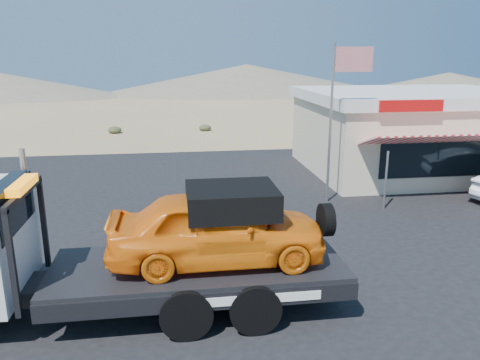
# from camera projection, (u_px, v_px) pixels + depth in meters

# --- Properties ---
(ground) EXTENTS (120.00, 120.00, 0.00)m
(ground) POSITION_uv_depth(u_px,v_px,m) (219.00, 256.00, 13.37)
(ground) COLOR #947654
(ground) RESTS_ON ground
(asphalt_lot) EXTENTS (32.00, 24.00, 0.02)m
(asphalt_lot) POSITION_uv_depth(u_px,v_px,m) (267.00, 218.00, 16.51)
(asphalt_lot) COLOR black
(asphalt_lot) RESTS_ON ground
(tow_truck) EXTENTS (9.28, 2.75, 3.10)m
(tow_truck) POSITION_uv_depth(u_px,v_px,m) (118.00, 243.00, 10.05)
(tow_truck) COLOR black
(tow_truck) RESTS_ON asphalt_lot
(jerky_store) EXTENTS (10.40, 9.97, 3.90)m
(jerky_store) POSITION_uv_depth(u_px,v_px,m) (413.00, 131.00, 22.88)
(jerky_store) COLOR beige
(jerky_store) RESTS_ON asphalt_lot
(flagpole) EXTENTS (1.55, 0.10, 6.00)m
(flagpole) POSITION_uv_depth(u_px,v_px,m) (337.00, 105.00, 17.37)
(flagpole) COLOR #99999E
(flagpole) RESTS_ON asphalt_lot
(distant_hills) EXTENTS (126.00, 48.00, 4.20)m
(distant_hills) POSITION_uv_depth(u_px,v_px,m) (108.00, 82.00, 64.24)
(distant_hills) COLOR #726B59
(distant_hills) RESTS_ON ground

